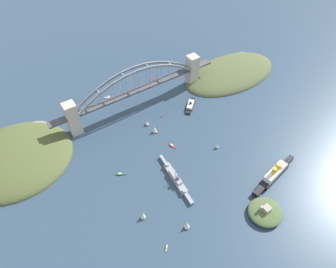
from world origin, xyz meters
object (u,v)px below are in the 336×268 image
small_boat_2 (155,129)px  harbor_arch_bridge (137,91)px  small_boat_3 (143,215)px  small_boat_4 (172,146)px  small_boat_0 (147,123)px  small_boat_5 (187,225)px  small_boat_1 (167,248)px  ocean_liner (274,174)px  harbor_ferry_steamer (190,105)px  channel_marker_buoy (161,116)px  seaplane_second_in_formation (154,80)px  small_boat_6 (120,174)px  small_boat_7 (217,146)px  seaplane_taxiing_near_bridge (109,98)px  fort_island_mid_harbor (265,212)px  naval_cruiser (176,178)px

small_boat_2 → harbor_arch_bridge: bearing=-98.6°
small_boat_3 → small_boat_4: 107.27m
small_boat_0 → small_boat_5: 159.61m
small_boat_1 → small_boat_5: bearing=-167.3°
ocean_liner → harbor_ferry_steamer: (7.37, -156.59, -4.06)m
small_boat_2 → small_boat_5: small_boat_2 is taller
small_boat_3 → small_boat_4: bearing=-141.1°
channel_marker_buoy → harbor_ferry_steamer: bearing=173.2°
ocean_liner → seaplane_second_in_formation: (19.08, -240.21, -4.26)m
small_boat_5 → small_boat_6: bearing=-75.0°
small_boat_3 → small_boat_4: size_ratio=0.86×
harbor_ferry_steamer → small_boat_7: bearing=77.3°
small_boat_4 → small_boat_2: bearing=-80.5°
seaplane_taxiing_near_bridge → small_boat_6: (50.41, 135.08, -1.10)m
harbor_ferry_steamer → harbor_arch_bridge: bearing=-35.5°
fort_island_mid_harbor → small_boat_1: (109.58, -27.55, -3.80)m
small_boat_1 → small_boat_2: size_ratio=0.56×
harbor_arch_bridge → small_boat_2: (8.94, 59.27, -22.51)m
small_boat_7 → small_boat_4: bearing=-36.8°
small_boat_5 → channel_marker_buoy: 171.17m
seaplane_second_in_formation → small_boat_6: size_ratio=0.87×
harbor_ferry_steamer → seaplane_taxiing_near_bridge: (92.64, -83.32, -0.45)m
small_boat_1 → small_boat_3: 42.01m
ocean_liner → small_boat_0: 178.33m
small_boat_1 → small_boat_5: small_boat_5 is taller
harbor_ferry_steamer → small_boat_6: 152.14m
small_boat_1 → small_boat_7: size_ratio=0.72×
small_boat_3 → small_boat_6: 64.64m
ocean_liner → small_boat_2: (78.68, -141.88, -1.29)m
harbor_arch_bridge → small_boat_3: size_ratio=23.44×
naval_cruiser → small_boat_6: 66.96m
small_boat_2 → small_boat_4: size_ratio=0.89×
small_boat_0 → small_boat_4: (-7.32, 51.36, -3.10)m
harbor_arch_bridge → ocean_liner: bearing=109.1°
fort_island_mid_harbor → small_boat_1: 113.05m
ocean_liner → naval_cruiser: size_ratio=1.02×
seaplane_second_in_formation → small_boat_6: 188.62m
ocean_liner → fort_island_mid_harbor: bearing=32.9°
small_boat_5 → small_boat_7: bearing=-145.4°
small_boat_1 → small_boat_6: small_boat_6 is taller
seaplane_taxiing_near_bridge → small_boat_2: small_boat_2 is taller
harbor_ferry_steamer → small_boat_7: small_boat_7 is taller
small_boat_3 → small_boat_5: size_ratio=1.05×
small_boat_4 → seaplane_second_in_formation: bearing=-112.2°
small_boat_5 → small_boat_4: bearing=-116.5°
fort_island_mid_harbor → small_boat_2: size_ratio=3.31×
ocean_liner → small_boat_4: size_ratio=6.18×
small_boat_1 → small_boat_4: size_ratio=0.50×
seaplane_second_in_formation → small_boat_5: (104.75, 234.55, 2.57)m
small_boat_1 → small_boat_2: bearing=-117.7°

